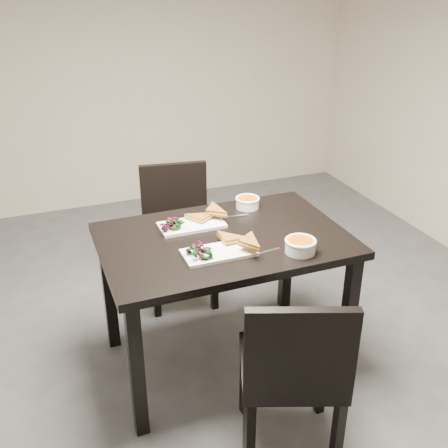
# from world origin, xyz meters

# --- Properties ---
(ground) EXTENTS (5.00, 5.00, 0.00)m
(ground) POSITION_xyz_m (0.00, 0.00, 0.00)
(ground) COLOR #47474C
(ground) RESTS_ON ground
(room_shell) EXTENTS (5.02, 5.02, 2.81)m
(room_shell) POSITION_xyz_m (0.00, 0.00, 1.83)
(room_shell) COLOR beige
(room_shell) RESTS_ON ground
(table) EXTENTS (1.20, 0.80, 0.75)m
(table) POSITION_xyz_m (0.43, 0.12, 0.65)
(table) COLOR black
(table) RESTS_ON ground
(chair_near) EXTENTS (0.54, 0.54, 0.85)m
(chair_near) POSITION_xyz_m (0.46, -0.58, 0.48)
(chair_near) COLOR black
(chair_near) RESTS_ON ground
(chair_far) EXTENTS (0.47, 0.47, 0.85)m
(chair_far) POSITION_xyz_m (0.40, 0.87, 0.48)
(chair_far) COLOR black
(chair_far) RESTS_ON ground
(plate_near) EXTENTS (0.33, 0.17, 0.02)m
(plate_near) POSITION_xyz_m (0.34, -0.03, 0.76)
(plate_near) COLOR white
(plate_near) RESTS_ON table
(sandwich_near) EXTENTS (0.17, 0.13, 0.05)m
(sandwich_near) POSITION_xyz_m (0.41, -0.02, 0.79)
(sandwich_near) COLOR #AD6A24
(sandwich_near) RESTS_ON plate_near
(salad_near) EXTENTS (0.10, 0.09, 0.05)m
(salad_near) POSITION_xyz_m (0.24, -0.03, 0.79)
(salad_near) COLOR black
(salad_near) RESTS_ON plate_near
(soup_bowl_near) EXTENTS (0.15, 0.15, 0.07)m
(soup_bowl_near) POSITION_xyz_m (0.70, -0.15, 0.79)
(soup_bowl_near) COLOR white
(soup_bowl_near) RESTS_ON table
(cutlery_near) EXTENTS (0.18, 0.04, 0.00)m
(cutlery_near) POSITION_xyz_m (0.54, -0.09, 0.75)
(cutlery_near) COLOR silver
(cutlery_near) RESTS_ON table
(plate_far) EXTENTS (0.33, 0.17, 0.02)m
(plate_far) POSITION_xyz_m (0.32, 0.29, 0.76)
(plate_far) COLOR white
(plate_far) RESTS_ON table
(sandwich_far) EXTENTS (0.21, 0.19, 0.05)m
(sandwich_far) POSITION_xyz_m (0.38, 0.27, 0.79)
(sandwich_far) COLOR #AD6A24
(sandwich_far) RESTS_ON plate_far
(salad_far) EXTENTS (0.10, 0.09, 0.05)m
(salad_far) POSITION_xyz_m (0.22, 0.29, 0.79)
(salad_far) COLOR black
(salad_far) RESTS_ON plate_far
(soup_bowl_far) EXTENTS (0.13, 0.13, 0.06)m
(soup_bowl_far) POSITION_xyz_m (0.68, 0.41, 0.78)
(soup_bowl_far) COLOR white
(soup_bowl_far) RESTS_ON table
(cutlery_far) EXTENTS (0.18, 0.03, 0.00)m
(cutlery_far) POSITION_xyz_m (0.55, 0.32, 0.75)
(cutlery_far) COLOR silver
(cutlery_far) RESTS_ON table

